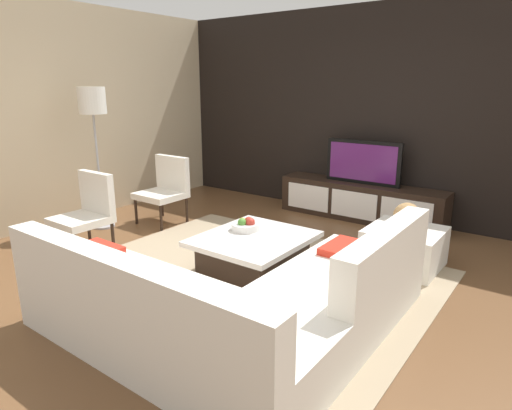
{
  "coord_description": "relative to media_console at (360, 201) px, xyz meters",
  "views": [
    {
      "loc": [
        2.29,
        -3.11,
        1.8
      ],
      "look_at": [
        -0.31,
        0.43,
        0.58
      ],
      "focal_mm": 31.0,
      "sensor_mm": 36.0,
      "label": 1
    }
  ],
  "objects": [
    {
      "name": "area_rug",
      "position": [
        -0.1,
        -2.4,
        -0.24
      ],
      "size": [
        3.36,
        2.69,
        0.01
      ],
      "primitive_type": "cube",
      "color": "tan",
      "rests_on": "ground"
    },
    {
      "name": "accent_chair_near",
      "position": [
        -1.9,
        -2.89,
        0.24
      ],
      "size": [
        0.53,
        0.53,
        0.87
      ],
      "rotation": [
        0.0,
        0.0,
        -0.04
      ],
      "color": "black",
      "rests_on": "ground"
    },
    {
      "name": "feature_wall_back",
      "position": [
        -0.0,
        0.3,
        1.15
      ],
      "size": [
        6.4,
        0.12,
        2.8
      ],
      "primitive_type": "cube",
      "color": "black",
      "rests_on": "ground"
    },
    {
      "name": "television",
      "position": [
        -0.0,
        0.0,
        0.54
      ],
      "size": [
        1.03,
        0.06,
        0.58
      ],
      "color": "black",
      "rests_on": "media_console"
    },
    {
      "name": "floor_lamp",
      "position": [
        -2.54,
        -2.28,
        1.24
      ],
      "size": [
        0.33,
        0.33,
        1.76
      ],
      "color": "#A5A5AA",
      "rests_on": "ground"
    },
    {
      "name": "decorative_ball",
      "position": [
        1.02,
        -1.27,
        0.28
      ],
      "size": [
        0.27,
        0.27,
        0.27
      ],
      "primitive_type": "sphere",
      "color": "#AD8451",
      "rests_on": "ottoman"
    },
    {
      "name": "side_wall_left",
      "position": [
        -3.2,
        -2.2,
        1.15
      ],
      "size": [
        0.12,
        5.2,
        2.8
      ],
      "primitive_type": "cube",
      "color": "#C6B28E",
      "rests_on": "ground"
    },
    {
      "name": "ottoman",
      "position": [
        1.02,
        -1.27,
        -0.05
      ],
      "size": [
        0.7,
        0.7,
        0.4
      ],
      "primitive_type": "cube",
      "color": "white",
      "rests_on": "ground"
    },
    {
      "name": "media_console",
      "position": [
        0.0,
        0.0,
        0.0
      ],
      "size": [
        2.25,
        0.45,
        0.5
      ],
      "color": "black",
      "rests_on": "ground"
    },
    {
      "name": "sectional_couch",
      "position": [
        0.5,
        -3.29,
        0.02
      ],
      "size": [
        2.34,
        2.29,
        0.79
      ],
      "color": "white",
      "rests_on": "ground"
    },
    {
      "name": "coffee_table",
      "position": [
        -0.1,
        -2.3,
        -0.05
      ],
      "size": [
        0.95,
        1.07,
        0.38
      ],
      "color": "black",
      "rests_on": "ground"
    },
    {
      "name": "ground_plane",
      "position": [
        -0.0,
        -2.4,
        -0.25
      ],
      "size": [
        14.0,
        14.0,
        0.0
      ],
      "primitive_type": "plane",
      "color": "brown"
    },
    {
      "name": "accent_chair_far",
      "position": [
        -2.05,
        -1.63,
        0.24
      ],
      "size": [
        0.56,
        0.53,
        0.87
      ],
      "rotation": [
        0.0,
        0.0,
        0.02
      ],
      "color": "black",
      "rests_on": "ground"
    },
    {
      "name": "fruit_bowl",
      "position": [
        -0.28,
        -2.19,
        0.18
      ],
      "size": [
        0.28,
        0.28,
        0.14
      ],
      "color": "silver",
      "rests_on": "coffee_table"
    }
  ]
}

